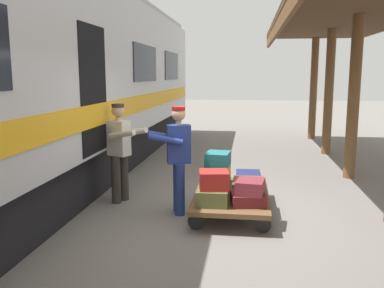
% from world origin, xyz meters
% --- Properties ---
extents(ground_plane, '(60.00, 60.00, 0.00)m').
position_xyz_m(ground_plane, '(0.00, 0.00, 0.00)').
color(ground_plane, slate).
extents(train_car, '(3.03, 19.25, 4.00)m').
position_xyz_m(train_car, '(3.58, -0.00, 2.06)').
color(train_car, '#B7BABF').
rests_on(train_car, ground_plane).
extents(luggage_cart, '(1.18, 2.06, 0.32)m').
position_xyz_m(luggage_cart, '(-0.09, -0.15, 0.27)').
color(luggage_cart, brown).
rests_on(luggage_cart, ground_plane).
extents(suitcase_olive_duffel, '(0.47, 0.60, 0.23)m').
position_xyz_m(suitcase_olive_duffel, '(0.17, 0.42, 0.43)').
color(suitcase_olive_duffel, brown).
rests_on(suitcase_olive_duffel, luggage_cart).
extents(suitcase_brown_leather, '(0.49, 0.61, 0.22)m').
position_xyz_m(suitcase_brown_leather, '(-0.35, -0.15, 0.43)').
color(suitcase_brown_leather, brown).
rests_on(suitcase_brown_leather, luggage_cart).
extents(suitcase_gray_aluminum, '(0.42, 0.53, 0.29)m').
position_xyz_m(suitcase_gray_aluminum, '(0.17, -0.71, 0.47)').
color(suitcase_gray_aluminum, '#9EA0A5').
rests_on(suitcase_gray_aluminum, luggage_cart).
extents(suitcase_black_hardshell, '(0.43, 0.60, 0.20)m').
position_xyz_m(suitcase_black_hardshell, '(0.17, -0.15, 0.42)').
color(suitcase_black_hardshell, black).
rests_on(suitcase_black_hardshell, luggage_cart).
extents(suitcase_maroon_trunk, '(0.54, 0.51, 0.17)m').
position_xyz_m(suitcase_maroon_trunk, '(-0.35, 0.42, 0.40)').
color(suitcase_maroon_trunk, maroon).
rests_on(suitcase_maroon_trunk, luggage_cart).
extents(suitcase_navy_fabric, '(0.43, 0.64, 0.20)m').
position_xyz_m(suitcase_navy_fabric, '(-0.35, -0.71, 0.42)').
color(suitcase_navy_fabric, navy).
rests_on(suitcase_navy_fabric, luggage_cart).
extents(suitcase_yellow_case, '(0.41, 0.42, 0.22)m').
position_xyz_m(suitcase_yellow_case, '(0.14, -0.17, 0.63)').
color(suitcase_yellow_case, gold).
rests_on(suitcase_yellow_case, suitcase_black_hardshell).
extents(suitcase_red_plastic, '(0.47, 0.46, 0.26)m').
position_xyz_m(suitcase_red_plastic, '(0.15, 0.44, 0.68)').
color(suitcase_red_plastic, '#AD231E').
rests_on(suitcase_red_plastic, suitcase_olive_duffel).
extents(suitcase_burgundy_valise, '(0.45, 0.52, 0.20)m').
position_xyz_m(suitcase_burgundy_valise, '(-0.38, 0.40, 0.58)').
color(suitcase_burgundy_valise, maroon).
rests_on(suitcase_burgundy_valise, suitcase_maroon_trunk).
extents(suitcase_teal_softside, '(0.40, 0.48, 0.23)m').
position_xyz_m(suitcase_teal_softside, '(0.14, -0.18, 0.86)').
color(suitcase_teal_softside, '#1E666B').
rests_on(suitcase_teal_softside, suitcase_yellow_case).
extents(porter_in_overalls, '(0.73, 0.55, 1.70)m').
position_xyz_m(porter_in_overalls, '(0.76, 0.00, 0.93)').
color(porter_in_overalls, navy).
rests_on(porter_in_overalls, ground_plane).
extents(porter_by_door, '(0.74, 0.60, 1.70)m').
position_xyz_m(porter_by_door, '(1.84, -0.47, 0.93)').
color(porter_by_door, '#332D28').
rests_on(porter_by_door, ground_plane).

